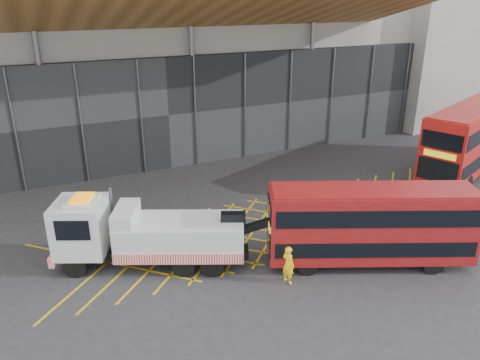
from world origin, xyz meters
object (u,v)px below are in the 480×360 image
recovery_truck (143,233)px  bus_second (473,135)px  worker (288,265)px  bus_towed (371,223)px

recovery_truck → bus_second: bearing=30.2°
recovery_truck → worker: 6.87m
recovery_truck → worker: recovery_truck is taller
bus_towed → bus_second: bearing=49.0°
bus_towed → bus_second: bus_second is taller
bus_second → worker: size_ratio=6.85×
bus_towed → worker: bearing=-159.2°
recovery_truck → worker: (5.40, -4.18, -0.77)m
bus_second → recovery_truck: bearing=163.4°
bus_towed → worker: 4.44m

